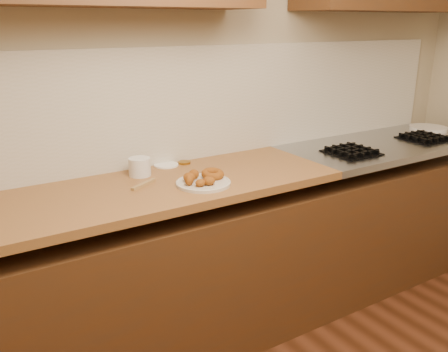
{
  "coord_description": "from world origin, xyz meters",
  "views": [
    {
      "loc": [
        -1.2,
        -0.23,
        1.62
      ],
      "look_at": [
        -0.09,
        1.56,
        0.93
      ],
      "focal_mm": 38.0,
      "sensor_mm": 36.0,
      "label": 1
    }
  ],
  "objects_px": {
    "donut_plate": "(203,183)",
    "ring_donut": "(212,174)",
    "plastic_tub": "(140,167)",
    "plate_stack": "(428,128)"
  },
  "relations": [
    {
      "from": "donut_plate",
      "to": "ring_donut",
      "type": "relative_size",
      "value": 2.35
    },
    {
      "from": "donut_plate",
      "to": "plastic_tub",
      "type": "xyz_separation_m",
      "value": [
        -0.2,
        0.28,
        0.04
      ]
    },
    {
      "from": "donut_plate",
      "to": "plate_stack",
      "type": "bearing_deg",
      "value": 5.72
    },
    {
      "from": "ring_donut",
      "to": "plate_stack",
      "type": "relative_size",
      "value": 0.43
    },
    {
      "from": "plastic_tub",
      "to": "donut_plate",
      "type": "bearing_deg",
      "value": -55.06
    },
    {
      "from": "ring_donut",
      "to": "plastic_tub",
      "type": "height_order",
      "value": "plastic_tub"
    },
    {
      "from": "donut_plate",
      "to": "ring_donut",
      "type": "xyz_separation_m",
      "value": [
        0.06,
        0.03,
        0.03
      ]
    },
    {
      "from": "donut_plate",
      "to": "ring_donut",
      "type": "distance_m",
      "value": 0.07
    },
    {
      "from": "plastic_tub",
      "to": "plate_stack",
      "type": "xyz_separation_m",
      "value": [
        2.09,
        -0.09,
        -0.03
      ]
    },
    {
      "from": "ring_donut",
      "to": "donut_plate",
      "type": "bearing_deg",
      "value": -157.85
    }
  ]
}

